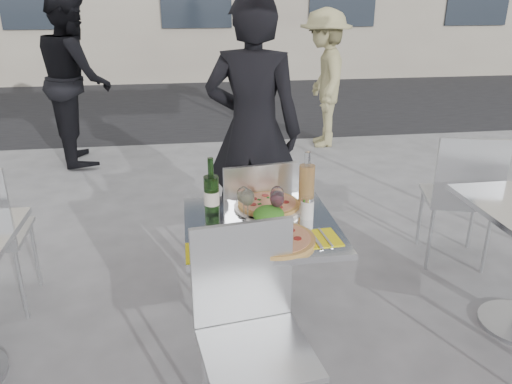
{
  "coord_description": "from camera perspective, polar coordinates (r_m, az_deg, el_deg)",
  "views": [
    {
      "loc": [
        -0.33,
        -2.13,
        1.78
      ],
      "look_at": [
        0.0,
        0.15,
        0.85
      ],
      "focal_mm": 35.0,
      "sensor_mm": 36.0,
      "label": 1
    }
  ],
  "objects": [
    {
      "name": "ground",
      "position": [
        2.79,
        0.46,
        -17.58
      ],
      "size": [
        80.0,
        80.0,
        0.0
      ],
      "primitive_type": "plane",
      "color": "slate"
    },
    {
      "name": "street_asphalt",
      "position": [
        8.82,
        -5.98,
        10.19
      ],
      "size": [
        24.0,
        5.0,
        0.0
      ],
      "primitive_type": "cube",
      "color": "black",
      "rests_on": "ground"
    },
    {
      "name": "main_table",
      "position": [
        2.49,
        0.5,
        -7.95
      ],
      "size": [
        0.72,
        0.72,
        0.75
      ],
      "color": "#B7BABF",
      "rests_on": "ground"
    },
    {
      "name": "chair_far",
      "position": [
        2.89,
        -0.02,
        -3.3
      ],
      "size": [
        0.48,
        0.49,
        0.92
      ],
      "rotation": [
        0.0,
        0.0,
        3.28
      ],
      "color": "silver",
      "rests_on": "ground"
    },
    {
      "name": "chair_near",
      "position": [
        2.07,
        -0.66,
        -14.42
      ],
      "size": [
        0.48,
        0.49,
        0.93
      ],
      "rotation": [
        0.0,
        0.0,
        0.14
      ],
      "color": "silver",
      "rests_on": "ground"
    },
    {
      "name": "side_chair_rfar",
      "position": [
        3.56,
        22.51,
        0.16
      ],
      "size": [
        0.53,
        0.54,
        0.94
      ],
      "rotation": [
        0.0,
        0.0,
        2.87
      ],
      "color": "silver",
      "rests_on": "ground"
    },
    {
      "name": "woman_diner",
      "position": [
        3.39,
        -0.32,
        6.91
      ],
      "size": [
        0.75,
        0.61,
        1.8
      ],
      "primitive_type": "imported",
      "rotation": [
        0.0,
        0.0,
        2.83
      ],
      "color": "black",
      "rests_on": "ground"
    },
    {
      "name": "pedestrian_a",
      "position": [
        5.81,
        -19.95,
        12.1
      ],
      "size": [
        0.91,
        1.05,
        1.83
      ],
      "primitive_type": "imported",
      "rotation": [
        0.0,
        0.0,
        1.86
      ],
      "color": "black",
      "rests_on": "ground"
    },
    {
      "name": "pedestrian_b",
      "position": [
        6.16,
        7.76,
        12.67
      ],
      "size": [
        0.75,
        1.12,
        1.62
      ],
      "primitive_type": "imported",
      "rotation": [
        0.0,
        0.0,
        4.56
      ],
      "color": "tan",
      "rests_on": "ground"
    },
    {
      "name": "pizza_near",
      "position": [
        2.22,
        2.26,
        -5.4
      ],
      "size": [
        0.35,
        0.35,
        0.02
      ],
      "color": "#E0A957",
      "rests_on": "main_table"
    },
    {
      "name": "pizza_far",
      "position": [
        2.55,
        1.45,
        -1.5
      ],
      "size": [
        0.35,
        0.35,
        0.03
      ],
      "color": "white",
      "rests_on": "main_table"
    },
    {
      "name": "salad_plate",
      "position": [
        2.37,
        1.48,
        -2.81
      ],
      "size": [
        0.22,
        0.22,
        0.09
      ],
      "color": "white",
      "rests_on": "main_table"
    },
    {
      "name": "wine_bottle",
      "position": [
        2.44,
        -5.11,
        -0.14
      ],
      "size": [
        0.07,
        0.08,
        0.29
      ],
      "color": "#214B1C",
      "rests_on": "main_table"
    },
    {
      "name": "carafe",
      "position": [
        2.54,
        5.81,
        0.84
      ],
      "size": [
        0.08,
        0.08,
        0.29
      ],
      "color": "tan",
      "rests_on": "main_table"
    },
    {
      "name": "sugar_shaker",
      "position": [
        2.43,
        5.86,
        -1.82
      ],
      "size": [
        0.06,
        0.06,
        0.11
      ],
      "color": "white",
      "rests_on": "main_table"
    },
    {
      "name": "wineglass_white_a",
      "position": [
        2.38,
        -0.98,
        -0.75
      ],
      "size": [
        0.07,
        0.07,
        0.16
      ],
      "color": "white",
      "rests_on": "main_table"
    },
    {
      "name": "wineglass_white_b",
      "position": [
        2.41,
        -1.44,
        -0.45
      ],
      "size": [
        0.07,
        0.07,
        0.16
      ],
      "color": "white",
      "rests_on": "main_table"
    },
    {
      "name": "wineglass_red_a",
      "position": [
        2.42,
        2.42,
        -0.39
      ],
      "size": [
        0.07,
        0.07,
        0.16
      ],
      "color": "white",
      "rests_on": "main_table"
    },
    {
      "name": "wineglass_red_b",
      "position": [
        2.37,
        2.42,
        -0.94
      ],
      "size": [
        0.07,
        0.07,
        0.16
      ],
      "color": "white",
      "rests_on": "main_table"
    },
    {
      "name": "napkin_left",
      "position": [
        2.14,
        -5.66,
        -6.79
      ],
      "size": [
        0.18,
        0.2,
        0.01
      ],
      "rotation": [
        0.0,
        0.0,
        0.0
      ],
      "color": "#FFF916",
      "rests_on": "main_table"
    },
    {
      "name": "napkin_right",
      "position": [
        2.26,
        7.18,
        -5.25
      ],
      "size": [
        0.19,
        0.2,
        0.01
      ],
      "rotation": [
        0.0,
        0.0,
        0.07
      ],
      "color": "#FFF916",
      "rests_on": "main_table"
    }
  ]
}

